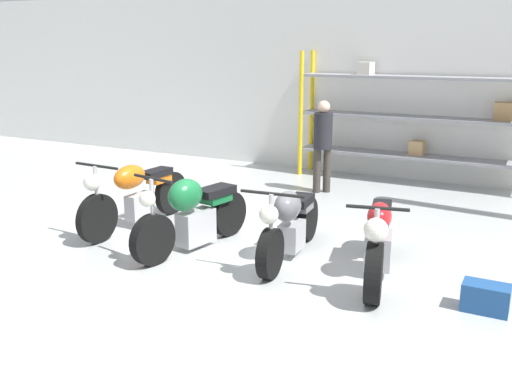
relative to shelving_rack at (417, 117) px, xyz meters
name	(u,v)px	position (x,y,z in m)	size (l,w,h in m)	color
ground_plane	(241,254)	(-1.04, -4.73, -1.24)	(30.00, 30.00, 0.00)	#B2B7B7
back_wall	(368,83)	(-1.04, 0.35, 0.56)	(30.00, 0.08, 3.60)	white
shelving_rack	(417,117)	(0.00, 0.00, 0.00)	(4.29, 0.63, 2.40)	yellow
motorcycle_orange	(135,194)	(-2.87, -4.49, -0.75)	(0.72, 2.18, 1.04)	black
motorcycle_green	(193,214)	(-1.66, -4.85, -0.78)	(0.69, 1.95, 1.05)	black
motorcycle_grey	(290,223)	(-0.45, -4.58, -0.80)	(0.74, 1.95, 0.97)	black
motorcycle_red	(378,240)	(0.65, -4.64, -0.82)	(0.75, 2.07, 0.99)	black
person_browsing	(323,139)	(-1.26, -1.41, -0.31)	(0.45, 0.45, 1.60)	#38332D
toolbox	(486,298)	(1.83, -5.01, -1.10)	(0.44, 0.26, 0.28)	#1E4C8C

